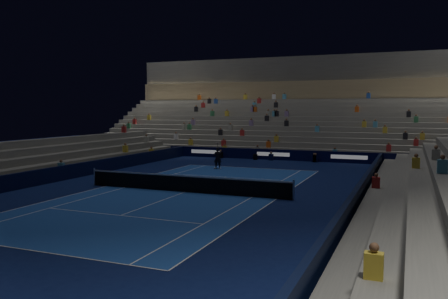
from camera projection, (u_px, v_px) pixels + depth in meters
ground at (185, 192)px, 26.66m from camera, size 90.00×90.00×0.00m
court_surface at (185, 192)px, 26.66m from camera, size 10.97×23.77×0.01m
sponsor_barrier_far at (273, 155)px, 43.69m from camera, size 44.00×0.25×1.00m
sponsor_barrier_east at (358, 195)px, 22.98m from camera, size 0.25×37.00×1.00m
sponsor_barrier_west at (53, 175)px, 30.26m from camera, size 0.25×37.00×1.00m
grandstand_main at (297, 122)px, 52.11m from camera, size 44.00×15.20×11.20m
grandstand_east at (435, 192)px, 21.64m from camera, size 5.00×37.00×2.50m
grandstand_west at (13, 166)px, 31.52m from camera, size 5.00×37.00×2.50m
tennis_net at (185, 184)px, 26.62m from camera, size 12.90×0.10×1.10m
tennis_player at (218, 158)px, 36.97m from camera, size 0.70×0.53×1.74m
broadcast_camera at (255, 157)px, 43.84m from camera, size 0.55×0.91×0.53m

